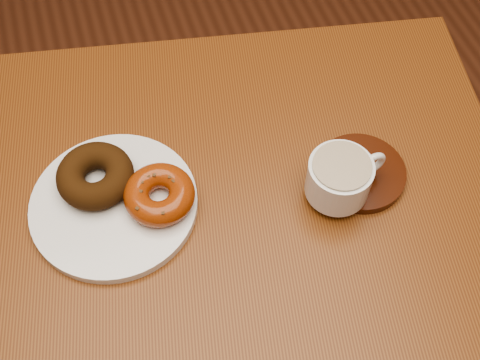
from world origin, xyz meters
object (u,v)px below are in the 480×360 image
object	(u,v)px
saucer	(360,173)
coffee_cup	(340,177)
cafe_table	(228,231)
donut_plate	(114,204)

from	to	relation	value
saucer	coffee_cup	size ratio (longest dim) A/B	1.11
cafe_table	donut_plate	bearing A→B (deg)	-177.26
coffee_cup	saucer	bearing A→B (deg)	16.06
cafe_table	saucer	world-z (taller)	saucer
donut_plate	saucer	size ratio (longest dim) A/B	1.78
donut_plate	coffee_cup	world-z (taller)	coffee_cup
cafe_table	coffee_cup	size ratio (longest dim) A/B	7.87
cafe_table	donut_plate	xyz separation A→B (m)	(-0.16, 0.02, 0.13)
cafe_table	coffee_cup	xyz separation A→B (m)	(0.15, -0.05, 0.17)
donut_plate	coffee_cup	size ratio (longest dim) A/B	1.99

